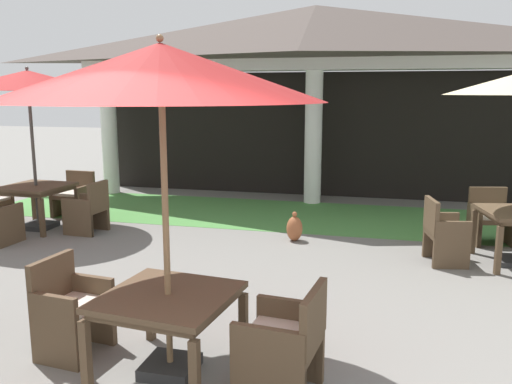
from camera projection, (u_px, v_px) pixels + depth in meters
name	position (u px, v px, depth m)	size (l,w,h in m)	color
background_pavilion	(316.00, 48.00, 10.97)	(10.69, 3.05, 4.06)	white
lawn_strip	(302.00, 216.00, 10.22)	(12.49, 2.61, 0.01)	#519347
patio_table_mid_left	(36.00, 191.00, 9.20)	(1.08, 1.08, 0.76)	brown
patio_umbrella_mid_left	(28.00, 82.00, 8.86)	(2.54, 2.54, 2.75)	#2D2D2D
patio_chair_mid_left_north	(74.00, 195.00, 10.20)	(0.67, 0.63, 0.83)	brown
patio_chair_mid_left_east	(88.00, 210.00, 8.94)	(0.59, 0.58, 0.88)	brown
patio_table_mid_right	(168.00, 304.00, 4.41)	(1.14, 1.14, 0.70)	brown
patio_umbrella_mid_right	(161.00, 75.00, 4.07)	(2.56, 2.56, 2.77)	#2D2D2D
patio_chair_mid_right_west	(70.00, 310.00, 4.80)	(0.56, 0.63, 0.89)	brown
patio_chair_mid_right_east	(284.00, 345.00, 4.10)	(0.65, 0.69, 0.90)	brown
patio_chair_far_back_west	(444.00, 234.00, 7.36)	(0.59, 0.67, 0.90)	brown
patio_chair_far_back_north	(491.00, 218.00, 8.33)	(0.69, 0.64, 0.86)	brown
terracotta_urn	(294.00, 228.00, 8.48)	(0.26, 0.26, 0.48)	#9E5633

